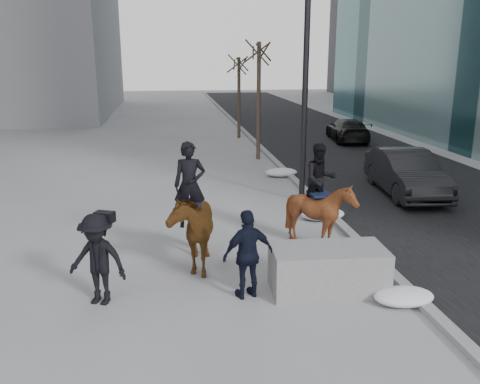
{
  "coord_description": "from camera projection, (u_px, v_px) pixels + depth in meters",
  "views": [
    {
      "loc": [
        -1.58,
        -9.95,
        4.53
      ],
      "look_at": [
        0.0,
        1.2,
        1.5
      ],
      "focal_mm": 38.0,
      "sensor_mm": 36.0,
      "label": 1
    }
  ],
  "objects": [
    {
      "name": "ground",
      "position": [
        248.0,
        274.0,
        10.9
      ],
      "size": [
        120.0,
        120.0,
        0.0
      ],
      "primitive_type": "plane",
      "color": "gray",
      "rests_on": "ground"
    },
    {
      "name": "road",
      "position": [
        375.0,
        167.0,
        21.41
      ],
      "size": [
        8.0,
        90.0,
        0.01
      ],
      "primitive_type": "cube",
      "color": "black",
      "rests_on": "ground"
    },
    {
      "name": "curb",
      "position": [
        282.0,
        168.0,
        20.85
      ],
      "size": [
        0.25,
        90.0,
        0.12
      ],
      "primitive_type": "cube",
      "color": "gray",
      "rests_on": "ground"
    },
    {
      "name": "planter",
      "position": [
        328.0,
        269.0,
        10.02
      ],
      "size": [
        2.28,
        1.21,
        0.89
      ],
      "primitive_type": "cube",
      "rotation": [
        0.0,
        0.0,
        -0.04
      ],
      "color": "gray",
      "rests_on": "ground"
    },
    {
      "name": "car_near",
      "position": [
        406.0,
        173.0,
        16.97
      ],
      "size": [
        2.01,
        4.65,
        1.49
      ],
      "primitive_type": "imported",
      "rotation": [
        0.0,
        0.0,
        -0.1
      ],
      "color": "black",
      "rests_on": "ground"
    },
    {
      "name": "car_far",
      "position": [
        348.0,
        130.0,
        27.66
      ],
      "size": [
        2.22,
        4.45,
        1.24
      ],
      "primitive_type": "imported",
      "rotation": [
        0.0,
        0.0,
        3.03
      ],
      "color": "black",
      "rests_on": "ground"
    },
    {
      "name": "tree_near",
      "position": [
        259.0,
        95.0,
        22.27
      ],
      "size": [
        1.2,
        1.2,
        5.68
      ],
      "primitive_type": null,
      "color": "#35291F",
      "rests_on": "ground"
    },
    {
      "name": "tree_far",
      "position": [
        239.0,
        94.0,
        28.38
      ],
      "size": [
        1.2,
        1.2,
        4.95
      ],
      "primitive_type": null,
      "color": "#35281F",
      "rests_on": "ground"
    },
    {
      "name": "mounted_left",
      "position": [
        191.0,
        221.0,
        11.09
      ],
      "size": [
        1.09,
        2.19,
        2.76
      ],
      "color": "#4E280F",
      "rests_on": "ground"
    },
    {
      "name": "mounted_right",
      "position": [
        320.0,
        206.0,
        12.23
      ],
      "size": [
        1.45,
        1.6,
        2.53
      ],
      "color": "#531E10",
      "rests_on": "ground"
    },
    {
      "name": "feeder",
      "position": [
        248.0,
        254.0,
        9.65
      ],
      "size": [
        1.11,
        1.0,
        1.75
      ],
      "color": "black",
      "rests_on": "ground"
    },
    {
      "name": "camera_crew",
      "position": [
        98.0,
        259.0,
        9.4
      ],
      "size": [
        1.3,
        1.03,
        1.75
      ],
      "color": "black",
      "rests_on": "ground"
    },
    {
      "name": "lamppost",
      "position": [
        307.0,
        39.0,
        15.02
      ],
      "size": [
        0.25,
        1.27,
        9.09
      ],
      "color": "black",
      "rests_on": "ground"
    },
    {
      "name": "snow_piles",
      "position": [
        318.0,
        210.0,
        14.92
      ],
      "size": [
        1.26,
        11.34,
        0.32
      ],
      "color": "silver",
      "rests_on": "ground"
    }
  ]
}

